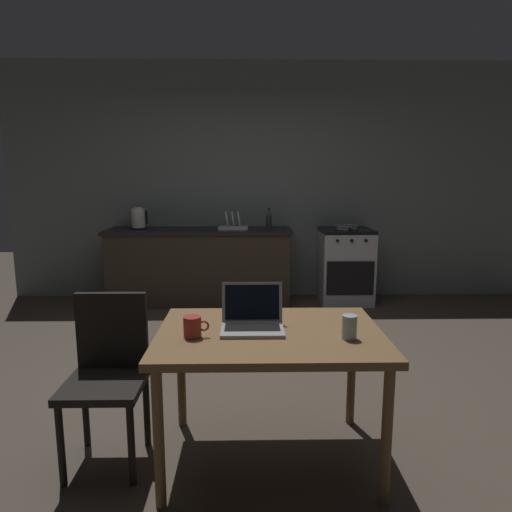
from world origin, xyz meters
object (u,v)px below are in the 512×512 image
Objects in this scene: stove_oven at (345,266)px; bottle at (269,220)px; drinking_glass at (349,327)px; chair at (108,367)px; dining_table at (270,345)px; coffee_mug at (193,327)px; electric_kettle at (138,219)px; dish_rack at (233,225)px; laptop at (252,321)px; frying_pan at (347,227)px.

bottle reaches higher than stove_oven.
stove_oven is 7.51× the size of drinking_glass.
bottle is at bearing 64.59° from chair.
dining_table is 9.72× the size of drinking_glass.
dining_table is at bearing 12.55° from coffee_mug.
dish_rack is (1.11, 0.00, -0.08)m from electric_kettle.
laptop is 3.05m from bottle.
frying_pan is at bearing 71.10° from dining_table.
stove_oven is 2.61× the size of dish_rack.
stove_oven is 3.31m from drinking_glass.
laptop is 3.09m from dish_rack.
drinking_glass is at bearing -28.72° from laptop.
bottle is 0.92m from frying_pan.
coffee_mug is (-1.44, -3.19, 0.33)m from stove_oven.
stove_oven is at bearing -0.06° from electric_kettle.
laptop is 0.32m from coffee_mug.
chair is at bearing 172.24° from drinking_glass.
drinking_glass is (0.25, -3.18, -0.23)m from bottle.
laptop is 0.49m from drinking_glass.
drinking_glass is at bearing -61.29° from electric_kettle.
chair is at bearing 164.21° from coffee_mug.
dish_rack reaches higher than stove_oven.
drinking_glass is at bearing -101.78° from stove_oven.
bottle is at bearing -6.83° from dish_rack.
coffee_mug is at bearing -169.38° from laptop.
stove_oven is 1.42m from dish_rack.
dining_table is 3.27m from frying_pan.
frying_pan reaches higher than coffee_mug.
chair is 2.00× the size of frying_pan.
dish_rack reaches higher than drinking_glass.
dining_table is 4.68× the size of bottle.
electric_kettle is 0.58× the size of frying_pan.
laptop is at bearing -86.41° from dish_rack.
chair is 1.27m from drinking_glass.
bottle is at bearing 87.47° from dining_table.
bottle is at bearing -1.88° from electric_kettle.
bottle reaches higher than drinking_glass.
chair is 3.15m from electric_kettle.
stove_oven is 2.51m from electric_kettle.
bottle is at bearing -178.61° from frying_pan.
dining_table is 1.30× the size of chair.
dining_table is 3.59× the size of laptop.
stove_oven reaches higher than drinking_glass.
stove_oven reaches higher than dining_table.
stove_oven is at bearing 71.27° from dining_table.
drinking_glass is (1.77, -3.23, -0.23)m from electric_kettle.
chair is 2.60× the size of dish_rack.
bottle is (-0.92, -0.05, 0.56)m from stove_oven.
drinking_glass is at bearing -85.59° from bottle.
frying_pan is (0.00, -0.03, 0.47)m from stove_oven.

